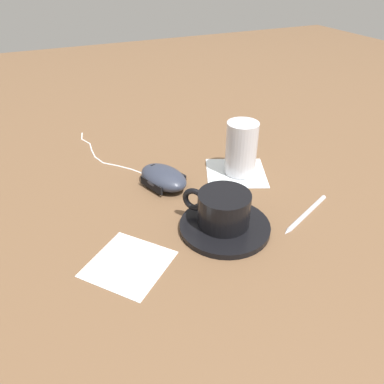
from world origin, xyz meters
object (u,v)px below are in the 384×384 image
computer_mouse (163,177)px  pen (306,212)px  drinking_glass (241,148)px  coffee_cup (221,209)px  saucer (225,226)px

computer_mouse → pen: bearing=-44.6°
computer_mouse → drinking_glass: size_ratio=1.16×
coffee_cup → computer_mouse: 0.17m
pen → computer_mouse: bearing=135.4°
saucer → computer_mouse: computer_mouse is taller
saucer → coffee_cup: 0.04m
saucer → pen: saucer is taller
coffee_cup → computer_mouse: (-0.04, 0.17, -0.02)m
computer_mouse → pen: computer_mouse is taller
coffee_cup → saucer: bearing=-53.5°
pen → drinking_glass: bearing=100.8°
coffee_cup → computer_mouse: size_ratio=0.78×
saucer → computer_mouse: size_ratio=1.19×
saucer → coffee_cup: coffee_cup is taller
pen → coffee_cup: bearing=169.1°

